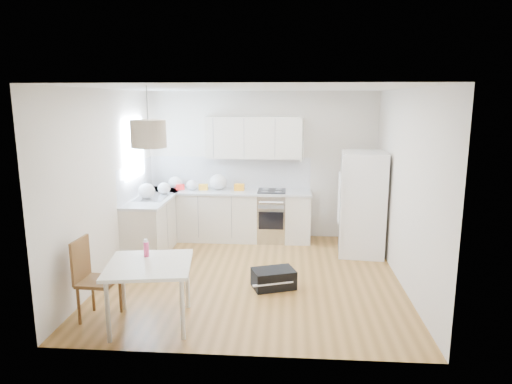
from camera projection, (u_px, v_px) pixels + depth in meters
floor at (253, 277)px, 6.68m from camera, size 4.20×4.20×0.00m
ceiling at (253, 88)px, 6.14m from camera, size 4.20×4.20×0.00m
wall_back at (262, 165)px, 8.46m from camera, size 4.20×0.00×4.20m
wall_left at (108, 184)px, 6.56m from camera, size 0.00×4.20×4.20m
wall_right at (405, 188)px, 6.26m from camera, size 0.00×4.20×4.20m
window_glassblock at (134, 148)px, 7.61m from camera, size 0.02×1.00×1.00m
cabinets_back at (228, 216)px, 8.40m from camera, size 3.00×0.60×0.88m
cabinets_left at (155, 223)px, 7.90m from camera, size 0.60×1.80×0.88m
counter_back at (228, 192)px, 8.30m from camera, size 3.02×0.64×0.04m
counter_left at (154, 198)px, 7.80m from camera, size 0.64×1.82×0.04m
backsplash_back at (230, 172)px, 8.53m from camera, size 3.00×0.01×0.58m
backsplash_left at (136, 180)px, 7.76m from camera, size 0.01×1.80×0.58m
upper_cabinets at (253, 137)px, 8.21m from camera, size 1.70×0.32×0.75m
range_oven at (272, 217)px, 8.34m from camera, size 0.50×0.61×0.88m
sink at (153, 197)px, 7.75m from camera, size 0.50×0.80×0.16m
refrigerator at (363, 203)px, 7.58m from camera, size 0.90×0.93×1.71m
dining_table at (149, 270)px, 5.16m from camera, size 1.06×1.06×0.73m
dining_chair at (99, 279)px, 5.33m from camera, size 0.43×0.43×0.98m
drink_bottle at (146, 248)px, 5.35m from camera, size 0.07×0.07×0.21m
gym_bag at (274, 279)px, 6.28m from camera, size 0.65×0.54×0.26m
pendant_lamp at (148, 134)px, 5.01m from camera, size 0.47×0.47×0.30m
grocery_bag_a at (175, 183)px, 8.44m from camera, size 0.26×0.22×0.23m
grocery_bag_b at (192, 185)px, 8.31m from camera, size 0.21×0.18×0.19m
grocery_bag_c at (218, 182)px, 8.34m from camera, size 0.32×0.27×0.29m
grocery_bag_d at (164, 188)px, 7.99m from camera, size 0.22×0.19×0.20m
grocery_bag_e at (147, 191)px, 7.62m from camera, size 0.28×0.24×0.26m
snack_orange at (239, 187)px, 8.30m from camera, size 0.19×0.13×0.12m
snack_yellow at (203, 187)px, 8.34m from camera, size 0.16×0.10×0.11m
snack_red at (180, 187)px, 8.36m from camera, size 0.17×0.15×0.10m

